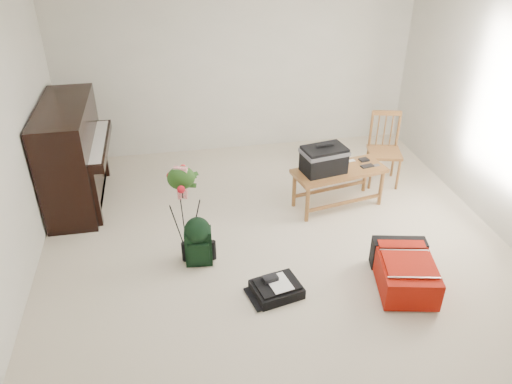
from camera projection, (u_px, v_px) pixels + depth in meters
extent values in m
cube|color=beige|center=(280.00, 258.00, 5.26)|extent=(5.00, 5.50, 0.01)
cube|color=white|center=(288.00, 11.00, 3.97)|extent=(5.00, 5.50, 0.01)
cube|color=beige|center=(238.00, 65.00, 6.93)|extent=(5.00, 0.04, 2.50)
cube|color=black|center=(71.00, 155.00, 5.94)|extent=(0.55, 1.50, 1.25)
cube|color=black|center=(96.00, 145.00, 5.93)|extent=(0.28, 1.30, 0.10)
cube|color=white|center=(95.00, 141.00, 5.90)|extent=(0.22, 1.20, 0.02)
cube|color=black|center=(84.00, 196.00, 6.24)|extent=(0.45, 1.30, 0.10)
cube|color=olive|center=(339.00, 171.00, 5.91)|extent=(1.17, 0.64, 0.04)
cylinder|color=olive|center=(302.00, 201.00, 5.81)|extent=(0.05, 0.05, 0.45)
cylinder|color=olive|center=(294.00, 186.00, 6.11)|extent=(0.05, 0.05, 0.45)
cylinder|color=olive|center=(382.00, 192.00, 5.97)|extent=(0.05, 0.05, 0.45)
cylinder|color=olive|center=(371.00, 178.00, 6.27)|extent=(0.05, 0.05, 0.45)
cube|color=olive|center=(384.00, 153.00, 6.42)|extent=(0.49, 0.49, 0.04)
cylinder|color=olive|center=(375.00, 176.00, 6.36)|extent=(0.03, 0.03, 0.42)
cylinder|color=olive|center=(365.00, 163.00, 6.66)|extent=(0.03, 0.03, 0.42)
cylinder|color=olive|center=(400.00, 173.00, 6.42)|extent=(0.03, 0.03, 0.42)
cylinder|color=olive|center=(389.00, 161.00, 6.71)|extent=(0.03, 0.03, 0.42)
cube|color=olive|center=(384.00, 113.00, 6.32)|extent=(0.37, 0.12, 0.06)
cylinder|color=olive|center=(369.00, 131.00, 6.42)|extent=(0.03, 0.03, 0.50)
cylinder|color=olive|center=(394.00, 129.00, 6.47)|extent=(0.03, 0.03, 0.50)
cube|color=#9E0E06|center=(405.00, 272.00, 4.81)|extent=(0.66, 0.85, 0.29)
cube|color=black|center=(392.00, 253.00, 5.05)|extent=(0.56, 0.28, 0.32)
cube|color=#9E0E06|center=(410.00, 263.00, 4.68)|extent=(0.54, 0.52, 0.02)
cube|color=silver|center=(421.00, 277.00, 4.49)|extent=(0.47, 0.11, 0.01)
cube|color=black|center=(277.00, 289.00, 4.77)|extent=(0.51, 0.44, 0.11)
cube|color=black|center=(277.00, 284.00, 4.73)|extent=(0.45, 0.38, 0.03)
cube|color=white|center=(279.00, 283.00, 4.71)|extent=(0.25, 0.30, 0.01)
cube|color=black|center=(271.00, 277.00, 4.75)|extent=(0.16, 0.12, 0.04)
cube|color=black|center=(199.00, 246.00, 5.10)|extent=(0.29, 0.19, 0.41)
cube|color=black|center=(200.00, 254.00, 5.03)|extent=(0.22, 0.06, 0.24)
sphere|color=black|center=(197.00, 230.00, 4.99)|extent=(0.26, 0.26, 0.26)
cube|color=black|center=(192.00, 242.00, 5.17)|extent=(0.04, 0.03, 0.36)
cube|color=black|center=(204.00, 241.00, 5.19)|extent=(0.04, 0.03, 0.36)
cylinder|color=black|center=(182.00, 186.00, 4.84)|extent=(0.01, 0.01, 0.29)
ellipsoid|color=#224916|center=(181.00, 178.00, 4.80)|extent=(0.27, 0.19, 0.25)
cube|color=red|center=(180.00, 171.00, 4.74)|extent=(0.14, 0.08, 0.08)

